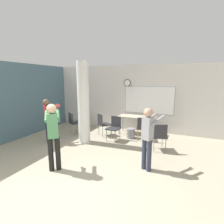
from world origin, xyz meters
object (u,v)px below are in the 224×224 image
at_px(person_playing_side, 148,134).
at_px(person_watching_back, 48,117).
at_px(bottle_on_table, 148,114).
at_px(chair_mid_room, 159,135).
at_px(chair_table_left, 103,123).
at_px(person_playing_front, 53,132).
at_px(folding_table, 137,118).
at_px(chair_near_pillar, 74,122).
at_px(chair_table_front, 114,127).
at_px(chair_table_right, 143,127).

distance_m(person_playing_side, person_watching_back, 3.68).
bearing_deg(bottle_on_table, chair_mid_room, -66.64).
height_order(chair_table_left, person_playing_front, person_playing_front).
relative_size(folding_table, person_playing_front, 0.88).
distance_m(chair_near_pillar, chair_table_left, 1.21).
distance_m(chair_table_left, person_playing_front, 2.91).
bearing_deg(chair_near_pillar, chair_mid_room, -7.45).
distance_m(chair_near_pillar, person_playing_front, 2.95).
relative_size(bottle_on_table, chair_table_front, 0.32).
distance_m(folding_table, chair_table_front, 1.18).
distance_m(bottle_on_table, chair_mid_room, 1.71).
xyz_separation_m(chair_table_left, person_playing_front, (0.05, -2.87, 0.46)).
height_order(chair_mid_room, person_watching_back, person_watching_back).
bearing_deg(folding_table, chair_mid_room, -51.95).
distance_m(chair_mid_room, person_watching_back, 3.82).
xyz_separation_m(bottle_on_table, person_playing_side, (0.56, -2.84, 0.07)).
bearing_deg(chair_table_left, chair_table_front, -27.94).
height_order(chair_table_right, person_watching_back, person_watching_back).
relative_size(bottle_on_table, chair_near_pillar, 0.32).
bearing_deg(chair_mid_room, chair_table_right, 132.01).
relative_size(chair_near_pillar, chair_mid_room, 1.00).
relative_size(chair_table_right, person_watching_back, 0.57).
relative_size(chair_near_pillar, chair_table_left, 1.00).
xyz_separation_m(person_playing_side, person_playing_front, (-2.09, -0.87, 0.06)).
bearing_deg(chair_table_left, bottle_on_table, 28.15).
relative_size(chair_table_right, person_playing_front, 0.53).
xyz_separation_m(chair_mid_room, person_playing_side, (-0.10, -1.31, 0.40)).
height_order(bottle_on_table, chair_table_front, bottle_on_table).
height_order(folding_table, chair_mid_room, chair_mid_room).
bearing_deg(bottle_on_table, chair_table_right, -91.95).
bearing_deg(chair_near_pillar, folding_table, 21.87).
relative_size(bottle_on_table, chair_table_right, 0.32).
bearing_deg(chair_table_left, chair_table_right, 2.91).
xyz_separation_m(chair_table_left, person_watching_back, (-1.48, -1.39, 0.39)).
distance_m(folding_table, chair_table_left, 1.37).
height_order(chair_near_pillar, chair_table_right, same).
relative_size(bottle_on_table, person_playing_front, 0.17).
relative_size(chair_table_front, person_playing_side, 0.56).
height_order(bottle_on_table, chair_table_right, bottle_on_table).
relative_size(chair_table_left, person_playing_front, 0.53).
bearing_deg(chair_near_pillar, person_playing_front, -64.70).
bearing_deg(person_playing_front, chair_mid_room, 44.81).
bearing_deg(person_watching_back, person_playing_front, -44.00).
height_order(bottle_on_table, chair_near_pillar, bottle_on_table).
bearing_deg(person_watching_back, chair_table_right, 25.75).
height_order(chair_table_right, person_playing_front, person_playing_front).
bearing_deg(chair_near_pillar, chair_table_front, -2.70).
bearing_deg(chair_table_left, person_watching_back, -136.84).
bearing_deg(person_playing_front, chair_table_right, 62.91).
bearing_deg(chair_table_front, person_playing_front, -102.19).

